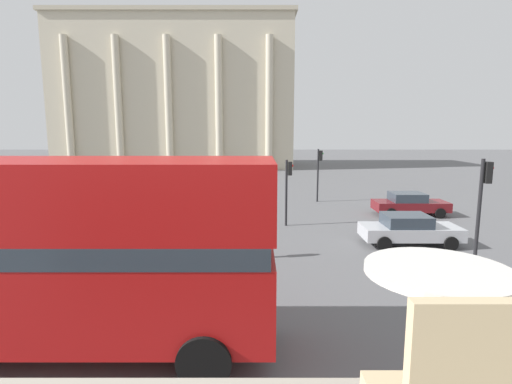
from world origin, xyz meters
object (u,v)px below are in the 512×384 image
object	(u,v)px
double_decker_bus	(37,249)
traffic_light_far	(320,167)
pedestrian_red	(262,234)
pedestrian_black	(158,192)
traffic_light_mid	(289,183)
traffic_light_near	(483,202)
car_silver	(410,229)
plaza_building_left	(178,94)
car_maroon	(410,204)
cafe_dining_table	(437,313)

from	to	relation	value
double_decker_bus	traffic_light_far	distance (m)	21.40
pedestrian_red	pedestrian_black	bearing A→B (deg)	-75.99
traffic_light_far	traffic_light_mid	bearing A→B (deg)	-111.05
traffic_light_near	car_silver	world-z (taller)	traffic_light_near
plaza_building_left	traffic_light_far	xyz separation A→B (m)	(15.03, -27.62, -7.33)
plaza_building_left	pedestrian_red	distance (m)	42.49
pedestrian_black	traffic_light_mid	bearing A→B (deg)	-164.13
traffic_light_mid	traffic_light_near	bearing A→B (deg)	-53.40
plaza_building_left	car_silver	distance (m)	42.98
traffic_light_far	car_maroon	world-z (taller)	traffic_light_far
traffic_light_mid	plaza_building_left	bearing A→B (deg)	109.50
plaza_building_left	traffic_light_far	distance (m)	32.29
cafe_dining_table	traffic_light_mid	xyz separation A→B (m)	(0.91, 19.02, -1.98)
traffic_light_mid	traffic_light_far	bearing A→B (deg)	68.95
pedestrian_red	pedestrian_black	xyz separation A→B (m)	(-6.67, 10.54, 0.05)
car_silver	pedestrian_black	size ratio (longest dim) A/B	2.42
cafe_dining_table	traffic_light_far	xyz separation A→B (m)	(3.64, 26.12, -1.84)
traffic_light_near	traffic_light_far	size ratio (longest dim) A/B	1.11
car_silver	car_maroon	size ratio (longest dim) A/B	1.00
traffic_light_far	plaza_building_left	bearing A→B (deg)	118.56
traffic_light_mid	traffic_light_far	distance (m)	7.61
cafe_dining_table	pedestrian_red	bearing A→B (deg)	92.33
traffic_light_mid	car_silver	size ratio (longest dim) A/B	0.83
cafe_dining_table	traffic_light_near	world-z (taller)	cafe_dining_table
traffic_light_near	pedestrian_black	bearing A→B (deg)	137.18
car_maroon	traffic_light_near	bearing A→B (deg)	102.18
double_decker_bus	car_silver	distance (m)	14.53
cafe_dining_table	car_maroon	xyz separation A→B (m)	(8.32, 21.60, -3.56)
traffic_light_far	car_silver	world-z (taller)	traffic_light_far
pedestrian_red	pedestrian_black	size ratio (longest dim) A/B	0.96
traffic_light_mid	car_maroon	world-z (taller)	traffic_light_mid
traffic_light_near	car_maroon	world-z (taller)	traffic_light_near
cafe_dining_table	car_silver	xyz separation A→B (m)	(5.97, 15.48, -3.56)
plaza_building_left	traffic_light_near	bearing A→B (deg)	-66.97
double_decker_bus	car_maroon	xyz separation A→B (m)	(13.86, 14.81, -1.75)
plaza_building_left	cafe_dining_table	bearing A→B (deg)	-78.04
traffic_light_far	car_maroon	size ratio (longest dim) A/B	0.88
car_silver	car_maroon	xyz separation A→B (m)	(2.34, 6.12, 0.00)
traffic_light_mid	pedestrian_red	bearing A→B (deg)	-105.13
plaza_building_left	traffic_light_near	size ratio (longest dim) A/B	7.61
double_decker_bus	pedestrian_black	world-z (taller)	double_decker_bus
double_decker_bus	pedestrian_red	xyz separation A→B (m)	(4.99, 6.82, -1.50)
traffic_light_mid	pedestrian_black	size ratio (longest dim) A/B	2.00
plaza_building_left	car_maroon	bearing A→B (deg)	-58.49
car_maroon	pedestrian_red	distance (m)	11.94
traffic_light_mid	car_maroon	distance (m)	8.00
traffic_light_far	car_maroon	xyz separation A→B (m)	(4.68, -4.53, -1.72)
double_decker_bus	car_maroon	bearing A→B (deg)	42.81
car_maroon	pedestrian_black	world-z (taller)	pedestrian_black
double_decker_bus	traffic_light_mid	world-z (taller)	double_decker_bus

